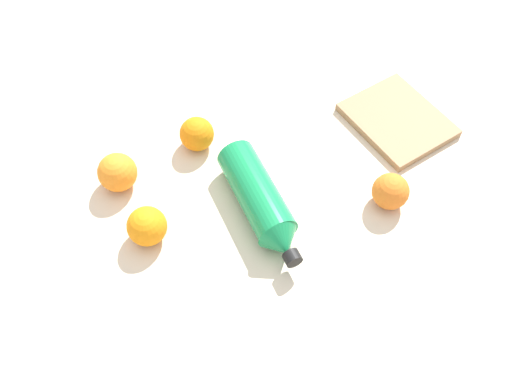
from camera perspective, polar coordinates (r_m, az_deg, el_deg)
ground_plane at (r=1.12m, az=-1.38°, el=-0.70°), size 2.40×2.40×0.00m
water_bottle at (r=1.07m, az=0.51°, el=-0.93°), size 0.27×0.11×0.08m
orange_0 at (r=1.11m, az=13.45°, el=0.07°), size 0.07×0.07×0.07m
orange_1 at (r=1.06m, az=-10.97°, el=-3.42°), size 0.07×0.07×0.07m
orange_2 at (r=1.18m, az=-6.01°, el=5.86°), size 0.07×0.07×0.07m
orange_3 at (r=1.14m, az=-13.84°, el=1.94°), size 0.08×0.08×0.08m
cutting_board at (r=1.27m, az=13.97°, el=7.22°), size 0.22×0.18×0.02m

